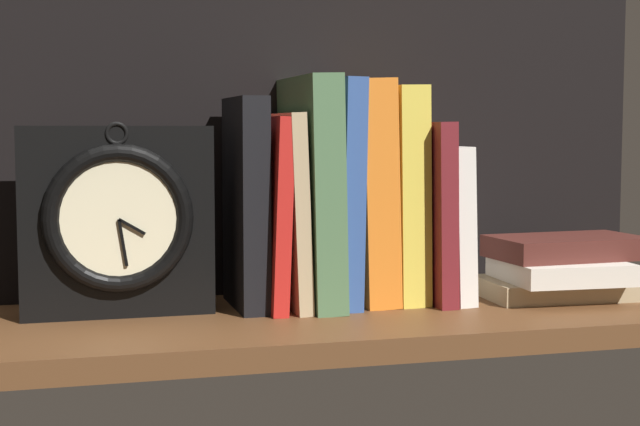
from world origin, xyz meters
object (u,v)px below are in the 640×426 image
Objects in this scene: book_tan_shortstories at (286,210)px; book_stack_side at (560,267)px; book_black_skeptic at (246,203)px; book_orange_pandolfini at (366,192)px; book_yellow_seinlanguage at (398,194)px; book_blue_modern at (338,192)px; book_white_catcher at (442,222)px; book_green_romantic at (311,191)px; framed_clock at (117,220)px; book_red_requiem at (269,212)px; book_maroon_dawkins at (423,211)px.

book_stack_side is (32.06, -4.07, -7.18)cm from book_tan_shortstories.
book_black_skeptic is 14.11cm from book_orange_pandolfini.
book_blue_modern is at bearing 180.00° from book_yellow_seinlanguage.
book_blue_modern reaches higher than book_stack_side.
book_blue_modern is at bearing 180.00° from book_orange_pandolfini.
book_tan_shortstories is at bearing -180.00° from book_white_catcher.
book_green_romantic is 3.20cm from book_blue_modern.
framed_clock is at bearing -178.37° from book_white_catcher.
book_blue_modern is at bearing 0.00° from book_red_requiem.
book_white_catcher is (5.44, 0.00, -3.41)cm from book_yellow_seinlanguage.
book_green_romantic is at bearing 2.83° from framed_clock.
book_maroon_dawkins is (10.34, -0.00, -2.40)cm from book_blue_modern.
book_yellow_seinlanguage is at bearing 180.00° from book_maroon_dawkins.
book_yellow_seinlanguage reaches higher than book_red_requiem.
book_black_skeptic is 0.92× the size of book_blue_modern.
book_red_requiem is 1.19× the size of book_white_catcher.
book_blue_modern reaches higher than book_yellow_seinlanguage.
book_blue_modern is 10.61cm from book_maroon_dawkins.
book_yellow_seinlanguage reaches higher than book_black_skeptic.
book_red_requiem is at bearing 180.00° from book_orange_pandolfini.
book_maroon_dawkins is at bearing 1.74° from framed_clock.
book_green_romantic is 1.35× the size of book_stack_side.
book_white_catcher is at bearing 0.00° from book_green_romantic.
book_stack_side is (15.66, -4.07, -6.70)cm from book_maroon_dawkins.
book_orange_pandolfini is 1.23× the size of book_maroon_dawkins.
book_maroon_dawkins is at bearing 0.00° from book_tan_shortstories.
framed_clock reaches higher than book_white_catcher.
book_red_requiem is at bearing 180.00° from book_blue_modern.
book_maroon_dawkins is (6.96, -0.00, -2.36)cm from book_orange_pandolfini.
book_white_catcher is (2.40, 0.00, -1.39)cm from book_maroon_dawkins.
book_stack_side is (34.04, -4.07, -6.97)cm from book_red_requiem.
book_red_requiem is at bearing 173.19° from book_stack_side.
framed_clock is (-14.09, -1.07, -1.47)cm from book_black_skeptic.
book_blue_modern reaches higher than book_tan_shortstories.
book_black_skeptic is 23.60cm from book_white_catcher.
book_yellow_seinlanguage is 21.03cm from book_stack_side.
book_blue_modern is 24.94cm from framed_clock.
book_orange_pandolfini is at bearing 0.00° from book_green_romantic.
book_black_skeptic is 0.92× the size of book_orange_pandolfini.
book_black_skeptic is at bearing 180.00° from book_yellow_seinlanguage.
framed_clock is (-18.73, -1.07, -0.60)cm from book_tan_shortstories.
book_green_romantic is 30.89cm from book_stack_side.
book_yellow_seinlanguage is at bearing 0.00° from book_orange_pandolfini.
book_red_requiem reaches higher than framed_clock.
book_orange_pandolfini is at bearing 0.00° from book_red_requiem.
book_red_requiem is 20.85cm from book_white_catcher.
book_green_romantic is at bearing 180.00° from book_orange_pandolfini.
book_red_requiem is 0.83× the size of book_blue_modern.
framed_clock reaches higher than book_stack_side.
book_black_skeptic is 18.00cm from book_yellow_seinlanguage.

